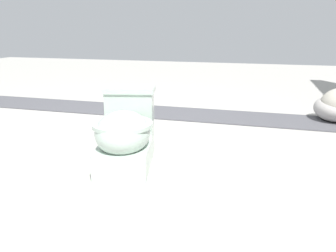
{
  "coord_description": "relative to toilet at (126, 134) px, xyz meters",
  "views": [
    {
      "loc": [
        2.11,
        0.85,
        0.91
      ],
      "look_at": [
        0.14,
        0.31,
        0.3
      ],
      "focal_mm": 35.0,
      "sensor_mm": 36.0,
      "label": 1
    }
  ],
  "objects": [
    {
      "name": "gravel_strip",
      "position": [
        -1.44,
        0.49,
        -0.21
      ],
      "size": [
        0.56,
        8.0,
        0.01
      ],
      "primitive_type": "cube",
      "color": "#4C4C51",
      "rests_on": "ground"
    },
    {
      "name": "ground_plane",
      "position": [
        -0.14,
        -0.01,
        -0.22
      ],
      "size": [
        14.0,
        14.0,
        0.0
      ],
      "primitive_type": "plane",
      "color": "#A8A59E"
    },
    {
      "name": "boulder_far",
      "position": [
        -1.58,
        1.62,
        -0.09
      ],
      "size": [
        0.56,
        0.53,
        0.26
      ],
      "primitive_type": "ellipsoid",
      "rotation": [
        0.0,
        0.0,
        0.34
      ],
      "color": "#B7B2AD",
      "rests_on": "ground"
    },
    {
      "name": "toilet",
      "position": [
        0.0,
        0.0,
        0.0
      ],
      "size": [
        0.7,
        0.5,
        0.52
      ],
      "rotation": [
        0.0,
        0.0,
        0.22
      ],
      "color": "#B2C6B7",
      "rests_on": "ground"
    }
  ]
}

